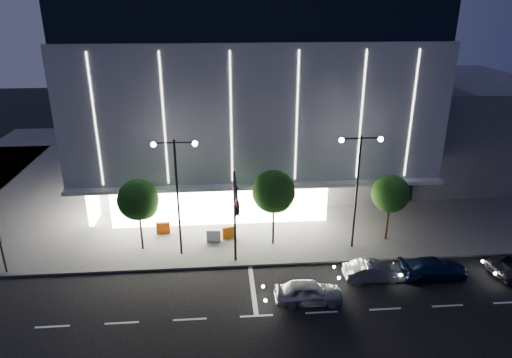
{
  "coord_description": "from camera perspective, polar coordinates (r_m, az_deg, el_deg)",
  "views": [
    {
      "loc": [
        0.12,
        -24.09,
        17.76
      ],
      "look_at": [
        2.79,
        8.46,
        5.0
      ],
      "focal_mm": 32.0,
      "sensor_mm": 36.0,
      "label": 1
    }
  ],
  "objects": [
    {
      "name": "ped_signal_far",
      "position": [
        36.03,
        -29.19,
        -7.76
      ],
      "size": [
        0.22,
        0.24,
        3.0
      ],
      "color": "black",
      "rests_on": "ground"
    },
    {
      "name": "car_lead",
      "position": [
        29.67,
        6.59,
        -13.84
      ],
      "size": [
        4.32,
        1.79,
        1.46
      ],
      "primitive_type": "imported",
      "rotation": [
        0.0,
        0.0,
        1.56
      ],
      "color": "#B1B4BA",
      "rests_on": "ground"
    },
    {
      "name": "street_lamp_west",
      "position": [
        32.47,
        -9.88,
        -0.31
      ],
      "size": [
        3.16,
        0.36,
        9.0
      ],
      "color": "black",
      "rests_on": "ground"
    },
    {
      "name": "tree_mid",
      "position": [
        34.11,
        2.27,
        -1.86
      ],
      "size": [
        3.25,
        3.25,
        6.15
      ],
      "color": "black",
      "rests_on": "ground"
    },
    {
      "name": "tree_right",
      "position": [
        36.43,
        16.46,
        -1.98
      ],
      "size": [
        2.91,
        2.91,
        5.51
      ],
      "color": "black",
      "rests_on": "ground"
    },
    {
      "name": "barrier_b",
      "position": [
        36.05,
        -5.32,
        -7.1
      ],
      "size": [
        1.12,
        0.35,
        1.0
      ],
      "primitive_type": "cube",
      "rotation": [
        0.0,
        0.0,
        -0.1
      ],
      "color": "silver",
      "rests_on": "sidewalk_museum"
    },
    {
      "name": "annex_building",
      "position": [
        56.08,
        23.1,
        6.47
      ],
      "size": [
        16.0,
        20.0,
        10.0
      ],
      "primitive_type": "cube",
      "color": "#4C4C51",
      "rests_on": "ground"
    },
    {
      "name": "traffic_mast",
      "position": [
        30.25,
        -2.6,
        -3.57
      ],
      "size": [
        0.33,
        5.89,
        7.07
      ],
      "color": "black",
      "rests_on": "ground"
    },
    {
      "name": "car_second",
      "position": [
        32.56,
        14.46,
        -11.09
      ],
      "size": [
        4.04,
        1.42,
        1.33
      ],
      "primitive_type": "imported",
      "rotation": [
        0.0,
        0.0,
        1.57
      ],
      "color": "#A6A8AE",
      "rests_on": "ground"
    },
    {
      "name": "barrier_c",
      "position": [
        36.48,
        -3.41,
        -6.67
      ],
      "size": [
        1.12,
        0.56,
        1.0
      ],
      "primitive_type": "cube",
      "rotation": [
        0.0,
        0.0,
        0.3
      ],
      "color": "#CD5B0B",
      "rests_on": "sidewalk_museum"
    },
    {
      "name": "car_third",
      "position": [
        34.08,
        21.38,
        -10.37
      ],
      "size": [
        4.83,
        2.19,
        1.37
      ],
      "primitive_type": "imported",
      "rotation": [
        0.0,
        0.0,
        1.63
      ],
      "color": "#112043",
      "rests_on": "ground"
    },
    {
      "name": "ground",
      "position": [
        29.93,
        -4.15,
        -15.12
      ],
      "size": [
        160.0,
        160.0,
        0.0
      ],
      "primitive_type": "plane",
      "color": "black",
      "rests_on": "ground"
    },
    {
      "name": "museum",
      "position": [
        47.25,
        -1.17,
        10.99
      ],
      "size": [
        30.0,
        25.8,
        18.0
      ],
      "color": "#4C4C51",
      "rests_on": "ground"
    },
    {
      "name": "street_lamp_east",
      "position": [
        33.8,
        12.62,
        0.36
      ],
      "size": [
        3.16,
        0.36,
        9.0
      ],
      "color": "black",
      "rests_on": "ground"
    },
    {
      "name": "barrier_a",
      "position": [
        37.85,
        -11.52,
        -6.01
      ],
      "size": [
        1.1,
        0.25,
        1.0
      ],
      "primitive_type": "cube",
      "rotation": [
        0.0,
        0.0,
        0.0
      ],
      "color": "#ED4C0D",
      "rests_on": "sidewalk_museum"
    },
    {
      "name": "tree_left",
      "position": [
        34.55,
        -14.47,
        -2.79
      ],
      "size": [
        3.02,
        3.02,
        5.72
      ],
      "color": "black",
      "rests_on": "ground"
    },
    {
      "name": "sidewalk_museum",
      "position": [
        51.47,
        1.04,
        1.24
      ],
      "size": [
        70.0,
        40.0,
        0.15
      ],
      "primitive_type": "cube",
      "color": "#474747",
      "rests_on": "ground"
    }
  ]
}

